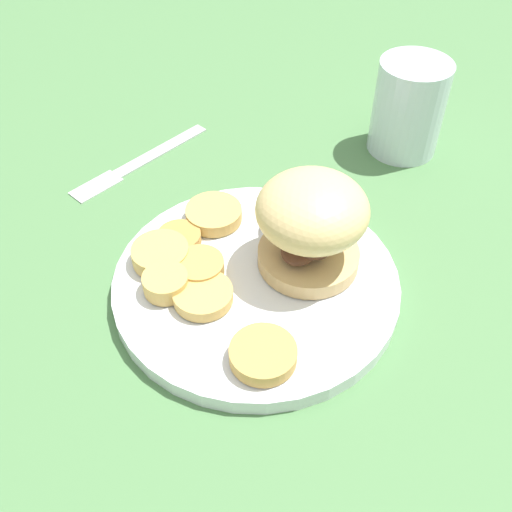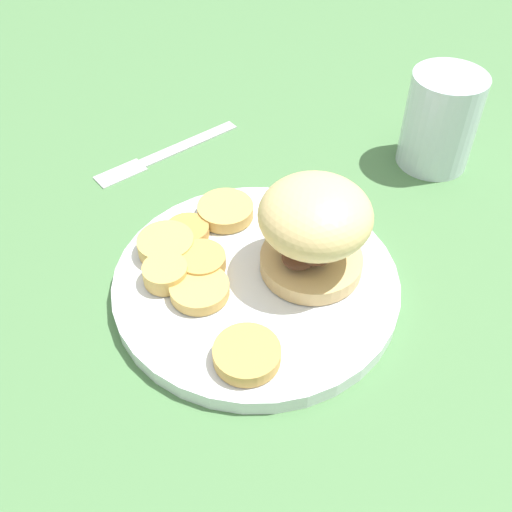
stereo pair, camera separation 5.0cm
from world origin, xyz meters
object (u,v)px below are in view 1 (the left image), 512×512
at_px(sandwich, 310,221).
at_px(drinking_glass, 409,108).
at_px(dinner_plate, 256,282).
at_px(fork, 140,161).

bearing_deg(sandwich, drinking_glass, 77.83).
xyz_separation_m(dinner_plate, drinking_glass, (0.09, 0.26, 0.04)).
xyz_separation_m(sandwich, drinking_glass, (0.05, 0.23, -0.01)).
xyz_separation_m(sandwich, fork, (-0.22, 0.10, -0.06)).
bearing_deg(sandwich, fork, 154.93).
relative_size(dinner_plate, drinking_glass, 2.42).
distance_m(dinner_plate, sandwich, 0.07).
height_order(sandwich, fork, sandwich).
bearing_deg(sandwich, dinner_plate, -138.64).
distance_m(sandwich, fork, 0.25).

